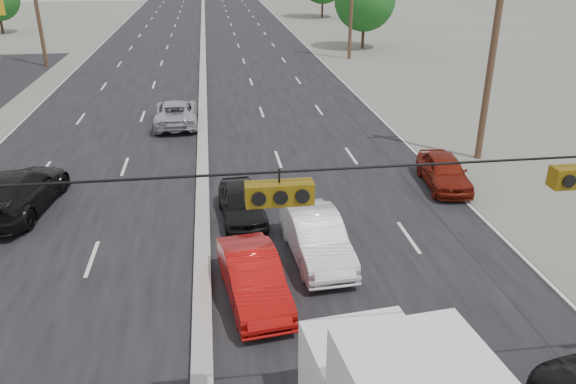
% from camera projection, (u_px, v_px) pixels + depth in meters
% --- Properties ---
extents(road_surface, '(20.00, 160.00, 0.02)m').
position_uv_depth(road_surface, '(203.00, 90.00, 37.77)').
color(road_surface, black).
rests_on(road_surface, ground).
extents(center_median, '(0.50, 160.00, 0.20)m').
position_uv_depth(center_median, '(203.00, 89.00, 37.73)').
color(center_median, gray).
rests_on(center_median, ground).
extents(utility_pole_left_c, '(1.60, 0.30, 10.00)m').
position_uv_depth(utility_pole_left_c, '(35.00, 0.00, 43.21)').
color(utility_pole_left_c, '#422D1E').
rests_on(utility_pole_left_c, ground).
extents(utility_pole_right_b, '(1.60, 0.30, 10.00)m').
position_uv_depth(utility_pole_right_b, '(494.00, 44.00, 23.68)').
color(utility_pole_right_b, '#422D1E').
rests_on(utility_pole_right_b, ground).
extents(traffic_signals, '(25.00, 0.30, 0.54)m').
position_uv_depth(traffic_signals, '(273.00, 191.00, 8.53)').
color(traffic_signals, black).
rests_on(traffic_signals, ground).
extents(tree_right_mid, '(5.60, 5.60, 7.14)m').
position_uv_depth(tree_right_mid, '(365.00, 0.00, 51.51)').
color(tree_right_mid, '#382619').
rests_on(tree_right_mid, ground).
extents(red_sedan, '(1.93, 4.22, 1.34)m').
position_uv_depth(red_sedan, '(253.00, 278.00, 15.16)').
color(red_sedan, '#A70C0A').
rests_on(red_sedan, ground).
extents(queue_car_a, '(1.74, 3.79, 1.26)m').
position_uv_depth(queue_car_a, '(242.00, 203.00, 19.68)').
color(queue_car_a, black).
rests_on(queue_car_a, ground).
extents(queue_car_b, '(1.82, 4.40, 1.42)m').
position_uv_depth(queue_car_b, '(316.00, 238.00, 17.19)').
color(queue_car_b, white).
rests_on(queue_car_b, ground).
extents(queue_car_e, '(1.91, 3.95, 1.30)m').
position_uv_depth(queue_car_e, '(444.00, 171.00, 22.41)').
color(queue_car_e, maroon).
rests_on(queue_car_e, ground).
extents(oncoming_near, '(2.85, 5.59, 1.55)m').
position_uv_depth(oncoming_near, '(18.00, 192.00, 20.24)').
color(oncoming_near, black).
rests_on(oncoming_near, ground).
extents(oncoming_far, '(2.36, 4.90, 1.34)m').
position_uv_depth(oncoming_far, '(176.00, 113.00, 30.18)').
color(oncoming_far, '#A2A6A9').
rests_on(oncoming_far, ground).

